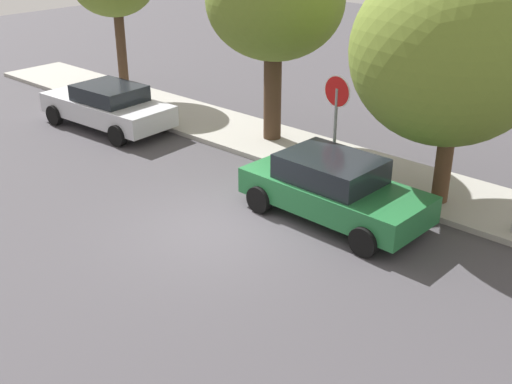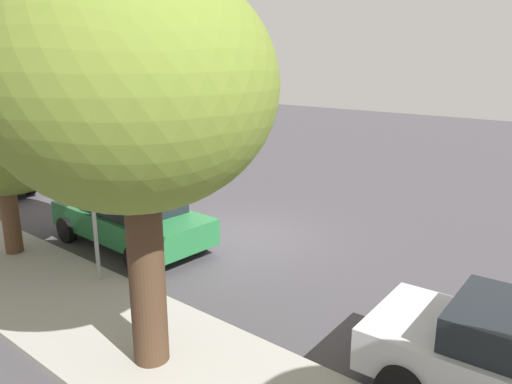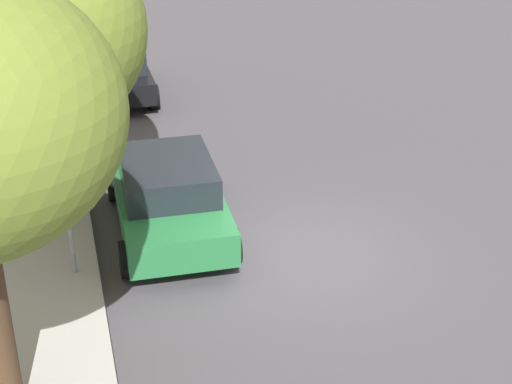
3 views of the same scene
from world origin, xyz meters
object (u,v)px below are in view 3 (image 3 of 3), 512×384
(street_tree_mid_block, at_px, (24,30))
(parked_car_green, at_px, (168,194))
(parked_car_black, at_px, (111,70))
(fire_hydrant, at_px, (58,151))
(stop_sign, at_px, (64,178))

(street_tree_mid_block, bearing_deg, parked_car_green, -120.71)
(parked_car_black, bearing_deg, fire_hydrant, 159.75)
(parked_car_green, height_order, fire_hydrant, parked_car_green)
(stop_sign, relative_size, fire_hydrant, 3.83)
(parked_car_green, relative_size, street_tree_mid_block, 0.76)
(street_tree_mid_block, xyz_separation_m, fire_hydrant, (2.16, -0.31, -3.25))
(street_tree_mid_block, distance_m, fire_hydrant, 3.91)
(stop_sign, height_order, street_tree_mid_block, street_tree_mid_block)
(stop_sign, distance_m, fire_hydrant, 4.99)
(stop_sign, distance_m, parked_car_green, 2.49)
(stop_sign, height_order, parked_car_green, stop_sign)
(parked_car_black, relative_size, fire_hydrant, 5.58)
(fire_hydrant, bearing_deg, street_tree_mid_block, 171.89)
(stop_sign, relative_size, street_tree_mid_block, 0.48)
(stop_sign, distance_m, street_tree_mid_block, 3.13)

